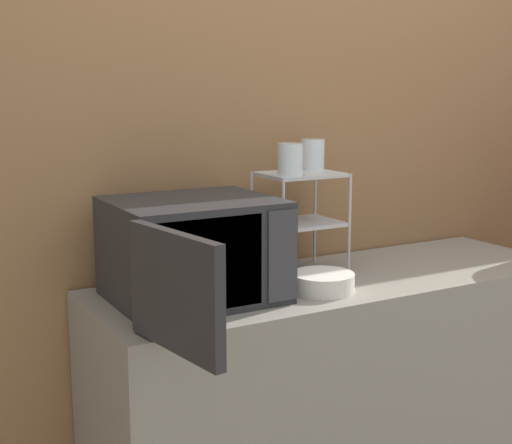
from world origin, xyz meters
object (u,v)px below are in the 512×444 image
(microwave, at_px, (193,251))
(dish_rack, at_px, (300,201))
(glass_front_left, at_px, (290,160))
(bowl, at_px, (323,283))
(glass_back_right, at_px, (313,154))

(microwave, distance_m, dish_rack, 0.48)
(glass_front_left, bearing_deg, bowl, -83.78)
(dish_rack, distance_m, glass_back_right, 0.18)
(dish_rack, bearing_deg, microwave, -165.23)
(glass_back_right, height_order, bowl, glass_back_right)
(microwave, distance_m, bowl, 0.43)
(dish_rack, bearing_deg, glass_back_right, 33.61)
(microwave, distance_m, glass_front_left, 0.46)
(glass_back_right, relative_size, bowl, 0.53)
(glass_front_left, height_order, bowl, glass_front_left)
(microwave, relative_size, glass_back_right, 7.41)
(microwave, bearing_deg, bowl, -15.54)
(microwave, distance_m, glass_back_right, 0.63)
(glass_back_right, bearing_deg, dish_rack, -146.39)
(microwave, height_order, glass_back_right, glass_back_right)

